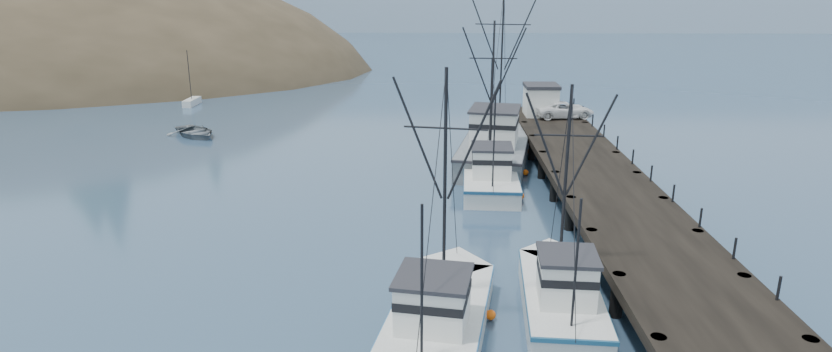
{
  "coord_description": "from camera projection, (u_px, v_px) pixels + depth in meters",
  "views": [
    {
      "loc": [
        3.51,
        -24.06,
        13.91
      ],
      "look_at": [
        2.52,
        13.16,
        2.5
      ],
      "focal_mm": 28.0,
      "sensor_mm": 36.0,
      "label": 1
    }
  ],
  "objects": [
    {
      "name": "ground",
      "position": [
        348.0,
        324.0,
        27.16
      ],
      "size": [
        400.0,
        400.0,
        0.0
      ],
      "primitive_type": "plane",
      "color": "navy",
      "rests_on": "ground"
    },
    {
      "name": "distant_ridge_far",
      "position": [
        296.0,
        24.0,
        205.0
      ],
      "size": [
        180.0,
        25.0,
        18.0
      ],
      "primitive_type": "cube",
      "color": "silver",
      "rests_on": "ground"
    },
    {
      "name": "pier",
      "position": [
        596.0,
        176.0,
        41.6
      ],
      "size": [
        6.0,
        44.0,
        2.0
      ],
      "color": "black",
      "rests_on": "ground"
    },
    {
      "name": "work_vessel",
      "position": [
        497.0,
        144.0,
        51.51
      ],
      "size": [
        7.46,
        16.56,
        13.66
      ],
      "color": "slate",
      "rests_on": "ground"
    },
    {
      "name": "trawler_mid",
      "position": [
        439.0,
        314.0,
        26.35
      ],
      "size": [
        5.26,
        11.2,
        11.04
      ],
      "color": "silver",
      "rests_on": "ground"
    },
    {
      "name": "pier_shed",
      "position": [
        541.0,
        99.0,
        58.32
      ],
      "size": [
        3.0,
        3.2,
        2.8
      ],
      "color": "silver",
      "rests_on": "pier"
    },
    {
      "name": "trawler_far",
      "position": [
        490.0,
        175.0,
        44.96
      ],
      "size": [
        4.1,
        11.3,
        11.55
      ],
      "color": "silver",
      "rests_on": "ground"
    },
    {
      "name": "pickup_truck",
      "position": [
        564.0,
        110.0,
        57.37
      ],
      "size": [
        5.45,
        3.06,
        1.44
      ],
      "primitive_type": "imported",
      "rotation": [
        0.0,
        0.0,
        1.7
      ],
      "color": "silver",
      "rests_on": "pier"
    },
    {
      "name": "trawler_near",
      "position": [
        560.0,
        294.0,
        28.01
      ],
      "size": [
        3.8,
        9.82,
        10.13
      ],
      "color": "silver",
      "rests_on": "ground"
    },
    {
      "name": "motorboat",
      "position": [
        196.0,
        136.0,
        59.44
      ],
      "size": [
        6.72,
        6.73,
        1.15
      ],
      "primitive_type": "imported",
      "rotation": [
        0.0,
        0.0,
        0.78
      ],
      "color": "slate",
      "rests_on": "ground"
    },
    {
      "name": "distant_ridge",
      "position": [
        456.0,
        27.0,
        189.39
      ],
      "size": [
        360.0,
        40.0,
        26.0
      ],
      "primitive_type": "cube",
      "color": "#9EB2C6",
      "rests_on": "ground"
    },
    {
      "name": "moored_sailboats",
      "position": [
        117.0,
        92.0,
        80.34
      ],
      "size": [
        21.31,
        14.84,
        6.35
      ],
      "color": "silver",
      "rests_on": "ground"
    }
  ]
}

